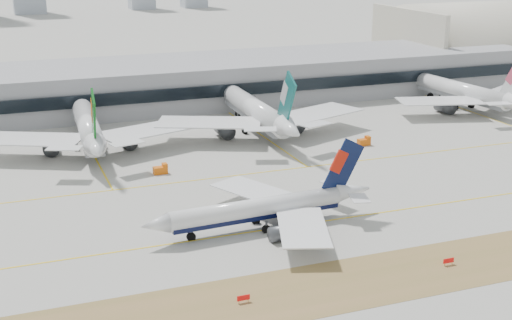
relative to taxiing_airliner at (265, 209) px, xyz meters
name	(u,v)px	position (x,y,z in m)	size (l,w,h in m)	color
ground	(301,215)	(9.73, 3.66, -4.14)	(3000.00, 3000.00, 0.00)	#AAA79F
taxiing_airliner	(265,209)	(0.00, 0.00, 0.00)	(51.11, 44.35, 17.17)	white
widebody_eva	(89,129)	(-25.55, 69.54, 1.82)	(62.76, 61.48, 22.41)	white
widebody_cathay	(258,113)	(25.03, 69.52, 2.13)	(66.17, 64.59, 23.58)	white
widebody_china_air	(466,93)	(103.48, 73.67, 1.56)	(59.83, 58.85, 21.43)	white
terminal	(169,83)	(9.73, 118.50, 3.36)	(280.00, 43.10, 15.00)	gray
hangar	(489,68)	(164.29, 138.66, -4.00)	(91.00, 60.00, 60.00)	beige
hold_sign_left	(243,298)	(-14.78, -28.34, -3.26)	(2.20, 0.15, 1.35)	red
hold_sign_right	(449,261)	(24.87, -28.34, -3.26)	(2.20, 0.15, 1.35)	red
gse_b	(161,170)	(-11.84, 41.80, -3.09)	(3.55, 2.00, 2.60)	#D95C0B
gse_c	(364,142)	(48.89, 46.53, -3.09)	(3.55, 2.00, 2.60)	#D95C0B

